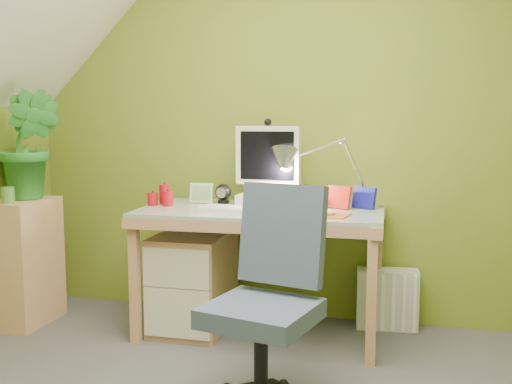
% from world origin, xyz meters
% --- Properties ---
extents(wall_back, '(3.20, 0.01, 2.40)m').
position_xyz_m(wall_back, '(0.00, 1.60, 1.20)').
color(wall_back, olive).
rests_on(wall_back, floor).
extents(desk, '(1.37, 0.71, 0.73)m').
position_xyz_m(desk, '(-0.03, 1.23, 0.36)').
color(desk, tan).
rests_on(desk, floor).
extents(monitor, '(0.40, 0.25, 0.53)m').
position_xyz_m(monitor, '(-0.03, 1.41, 0.99)').
color(monitor, silver).
rests_on(monitor, desk).
extents(speaker_left, '(0.12, 0.12, 0.12)m').
position_xyz_m(speaker_left, '(-0.30, 1.39, 0.78)').
color(speaker_left, black).
rests_on(speaker_left, desk).
extents(speaker_right, '(0.10, 0.10, 0.12)m').
position_xyz_m(speaker_right, '(0.24, 1.39, 0.78)').
color(speaker_right, black).
rests_on(speaker_right, desk).
extents(keyboard, '(0.48, 0.23, 0.02)m').
position_xyz_m(keyboard, '(-0.11, 1.09, 0.74)').
color(keyboard, white).
rests_on(keyboard, desk).
extents(mousepad, '(0.26, 0.21, 0.01)m').
position_xyz_m(mousepad, '(0.35, 1.09, 0.73)').
color(mousepad, '#B5601C').
rests_on(mousepad, desk).
extents(mouse, '(0.12, 0.09, 0.04)m').
position_xyz_m(mouse, '(0.35, 1.09, 0.74)').
color(mouse, white).
rests_on(mouse, mousepad).
extents(amber_tumbler, '(0.08, 0.08, 0.10)m').
position_xyz_m(amber_tumbler, '(0.15, 1.15, 0.77)').
color(amber_tumbler, '#8D5D14').
rests_on(amber_tumbler, desk).
extents(candle_cluster, '(0.17, 0.15, 0.12)m').
position_xyz_m(candle_cluster, '(-0.63, 1.24, 0.78)').
color(candle_cluster, '#B50F19').
rests_on(candle_cluster, desk).
extents(photo_frame_red, '(0.14, 0.08, 0.13)m').
position_xyz_m(photo_frame_red, '(0.39, 1.35, 0.79)').
color(photo_frame_red, red).
rests_on(photo_frame_red, desk).
extents(photo_frame_blue, '(0.13, 0.09, 0.12)m').
position_xyz_m(photo_frame_blue, '(0.53, 1.39, 0.79)').
color(photo_frame_blue, '#16199A').
rests_on(photo_frame_blue, desk).
extents(photo_frame_green, '(0.14, 0.03, 0.12)m').
position_xyz_m(photo_frame_green, '(-0.43, 1.37, 0.79)').
color(photo_frame_green, '#B1C487').
rests_on(photo_frame_green, desk).
extents(desk_lamp, '(0.53, 0.23, 0.57)m').
position_xyz_m(desk_lamp, '(0.42, 1.41, 1.01)').
color(desk_lamp, silver).
rests_on(desk_lamp, desk).
extents(side_ledge, '(0.28, 0.43, 0.75)m').
position_xyz_m(side_ledge, '(-1.45, 1.07, 0.38)').
color(side_ledge, tan).
rests_on(side_ledge, floor).
extents(potted_plant, '(0.40, 0.34, 0.65)m').
position_xyz_m(potted_plant, '(-1.41, 1.12, 1.07)').
color(potted_plant, '#2A7E2B').
rests_on(potted_plant, side_ledge).
extents(green_cup, '(0.09, 0.09, 0.09)m').
position_xyz_m(green_cup, '(-1.43, 0.92, 0.80)').
color(green_cup, '#518A39').
rests_on(green_cup, side_ledge).
extents(task_chair, '(0.58, 0.58, 0.87)m').
position_xyz_m(task_chair, '(0.19, 0.34, 0.43)').
color(task_chair, '#3B4761').
rests_on(task_chair, floor).
extents(radiator, '(0.36, 0.17, 0.35)m').
position_xyz_m(radiator, '(0.67, 1.50, 0.18)').
color(radiator, silver).
rests_on(radiator, floor).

